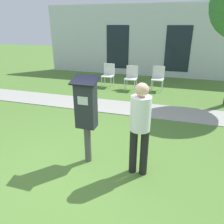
% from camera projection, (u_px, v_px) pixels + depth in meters
% --- Properties ---
extents(ground_plane, '(40.00, 40.00, 0.00)m').
position_uv_depth(ground_plane, '(70.00, 176.00, 3.67)').
color(ground_plane, '#517A33').
extents(sidewalk, '(12.00, 1.10, 0.02)m').
position_uv_depth(sidewalk, '(121.00, 107.00, 6.63)').
color(sidewalk, '#A3A099').
rests_on(sidewalk, ground).
extents(building_facade, '(10.00, 0.26, 3.20)m').
position_uv_depth(building_facade, '(147.00, 41.00, 10.15)').
color(building_facade, silver).
rests_on(building_facade, ground).
extents(parking_meter, '(0.44, 0.31, 1.59)m').
position_uv_depth(parking_meter, '(86.00, 110.00, 3.70)').
color(parking_meter, '#4C4C4C').
rests_on(parking_meter, ground).
extents(person_standing, '(0.32, 0.32, 1.58)m').
position_uv_depth(person_standing, '(140.00, 123.00, 3.41)').
color(person_standing, black).
rests_on(person_standing, ground).
extents(outdoor_chair_left, '(0.44, 0.44, 0.90)m').
position_uv_depth(outdoor_chair_left, '(108.00, 73.00, 8.70)').
color(outdoor_chair_left, white).
rests_on(outdoor_chair_left, ground).
extents(outdoor_chair_middle, '(0.44, 0.44, 0.90)m').
position_uv_depth(outdoor_chair_middle, '(131.00, 76.00, 8.27)').
color(outdoor_chair_middle, white).
rests_on(outdoor_chair_middle, ground).
extents(outdoor_chair_right, '(0.44, 0.44, 0.90)m').
position_uv_depth(outdoor_chair_right, '(158.00, 76.00, 8.18)').
color(outdoor_chair_right, white).
rests_on(outdoor_chair_right, ground).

